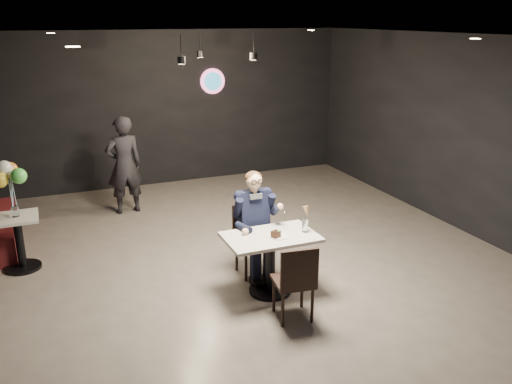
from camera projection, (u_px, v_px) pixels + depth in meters
name	position (u px, v px, depth m)	size (l,w,h in m)	color
floor	(263.00, 272.00, 7.20)	(9.00, 9.00, 0.00)	slate
wall_sign	(213.00, 81.00, 10.80)	(0.50, 0.06, 0.50)	pink
pendant_lights	(211.00, 41.00, 8.06)	(1.40, 1.20, 0.36)	black
main_table	(270.00, 264.00, 6.57)	(1.10, 0.70, 0.75)	silver
chair_far	(253.00, 241.00, 7.03)	(0.42, 0.46, 0.92)	black
chair_near	(293.00, 280.00, 6.00)	(0.42, 0.46, 0.92)	black
seated_man	(253.00, 222.00, 6.95)	(0.60, 0.80, 1.44)	black
dessert_plate	(279.00, 236.00, 6.42)	(0.25, 0.25, 0.01)	white
cake_slice	(276.00, 234.00, 6.37)	(0.10, 0.08, 0.07)	black
mint_leaf	(279.00, 231.00, 6.36)	(0.06, 0.04, 0.01)	#34852B
sundae_glass	(305.00, 225.00, 6.54)	(0.08, 0.08, 0.17)	silver
wafer_cone	(307.00, 212.00, 6.51)	(0.07, 0.07, 0.14)	tan
side_table	(20.00, 245.00, 7.20)	(0.54, 0.54, 0.68)	silver
balloon_vase	(15.00, 211.00, 7.05)	(0.09, 0.09, 0.14)	silver
balloon_bunch	(11.00, 183.00, 6.93)	(0.37, 0.37, 0.61)	gold
passerby	(124.00, 165.00, 9.15)	(0.61, 0.40, 1.68)	black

